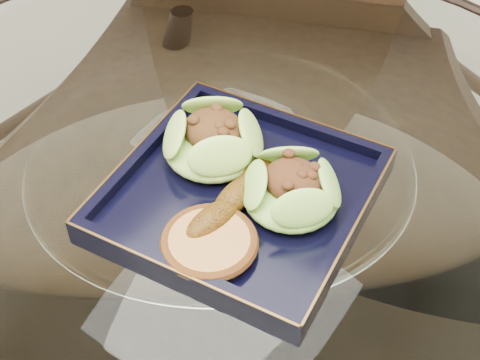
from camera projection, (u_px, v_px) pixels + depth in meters
The scene contains 7 objects.
dining_table at pixel (224, 275), 0.89m from camera, with size 1.13×1.13×0.77m.
dining_chair at pixel (253, 116), 1.13m from camera, with size 0.60×0.60×1.06m.
navy_plate at pixel (240, 199), 0.75m from camera, with size 0.27×0.27×0.02m, color black.
lettuce_wrap_left at pixel (213, 142), 0.77m from camera, with size 0.11×0.11×0.04m, color #69A32F.
lettuce_wrap_right at pixel (291, 192), 0.72m from camera, with size 0.11×0.11×0.04m, color #6DAB31.
roasted_plantain at pixel (236, 196), 0.72m from camera, with size 0.15×0.03×0.03m, color #68410B.
crumb_patty at pixel (209, 244), 0.68m from camera, with size 0.09×0.09×0.02m, color #BC7D3E.
Camera 1 is at (0.32, -0.42, 1.33)m, focal length 50.00 mm.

